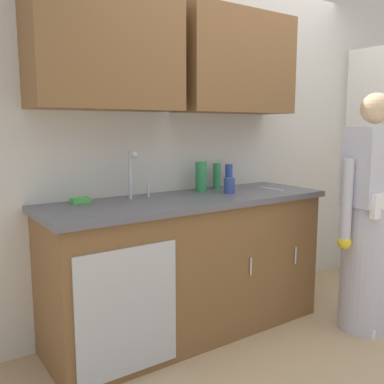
{
  "coord_description": "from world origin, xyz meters",
  "views": [
    {
      "loc": [
        -2.12,
        -1.61,
        1.4
      ],
      "look_at": [
        -0.62,
        0.55,
        1.0
      ],
      "focal_mm": 40.09,
      "sensor_mm": 36.0,
      "label": 1
    }
  ],
  "objects_px": {
    "person_at_sink": "(368,232)",
    "cup_by_sink": "(229,186)",
    "sponge": "(81,200)",
    "knife_on_counter": "(270,189)",
    "bottle_water_short": "(229,176)",
    "bottle_dish_liquid": "(217,176)",
    "sink": "(147,204)",
    "bottle_water_tall": "(201,177)"
  },
  "relations": [
    {
      "from": "person_at_sink",
      "to": "cup_by_sink",
      "type": "xyz_separation_m",
      "value": [
        -0.71,
        0.63,
        0.3
      ]
    },
    {
      "from": "sponge",
      "to": "cup_by_sink",
      "type": "bearing_deg",
      "value": -13.1
    },
    {
      "from": "knife_on_counter",
      "to": "cup_by_sink",
      "type": "bearing_deg",
      "value": -92.29
    },
    {
      "from": "bottle_water_short",
      "to": "cup_by_sink",
      "type": "distance_m",
      "value": 0.29
    },
    {
      "from": "bottle_dish_liquid",
      "to": "knife_on_counter",
      "type": "height_order",
      "value": "bottle_dish_liquid"
    },
    {
      "from": "cup_by_sink",
      "to": "knife_on_counter",
      "type": "relative_size",
      "value": 0.45
    },
    {
      "from": "person_at_sink",
      "to": "knife_on_counter",
      "type": "xyz_separation_m",
      "value": [
        -0.33,
        0.61,
        0.25
      ]
    },
    {
      "from": "person_at_sink",
      "to": "bottle_dish_liquid",
      "type": "distance_m",
      "value": 1.13
    },
    {
      "from": "cup_by_sink",
      "to": "sponge",
      "type": "xyz_separation_m",
      "value": [
        -0.99,
        0.23,
        -0.04
      ]
    },
    {
      "from": "sink",
      "to": "bottle_water_short",
      "type": "relative_size",
      "value": 2.79
    },
    {
      "from": "bottle_water_short",
      "to": "person_at_sink",
      "type": "bearing_deg",
      "value": -58.22
    },
    {
      "from": "bottle_dish_liquid",
      "to": "bottle_water_short",
      "type": "relative_size",
      "value": 1.06
    },
    {
      "from": "knife_on_counter",
      "to": "sink",
      "type": "bearing_deg",
      "value": -92.86
    },
    {
      "from": "bottle_water_tall",
      "to": "sink",
      "type": "bearing_deg",
      "value": -163.68
    },
    {
      "from": "person_at_sink",
      "to": "bottle_water_short",
      "type": "bearing_deg",
      "value": 121.78
    },
    {
      "from": "sink",
      "to": "person_at_sink",
      "type": "distance_m",
      "value": 1.52
    },
    {
      "from": "bottle_water_short",
      "to": "sink",
      "type": "bearing_deg",
      "value": -166.81
    },
    {
      "from": "person_at_sink",
      "to": "bottle_dish_liquid",
      "type": "height_order",
      "value": "person_at_sink"
    },
    {
      "from": "person_at_sink",
      "to": "knife_on_counter",
      "type": "height_order",
      "value": "person_at_sink"
    },
    {
      "from": "bottle_water_tall",
      "to": "cup_by_sink",
      "type": "relative_size",
      "value": 1.98
    },
    {
      "from": "sink",
      "to": "bottle_water_short",
      "type": "bearing_deg",
      "value": 13.19
    },
    {
      "from": "cup_by_sink",
      "to": "sponge",
      "type": "height_order",
      "value": "cup_by_sink"
    },
    {
      "from": "knife_on_counter",
      "to": "sponge",
      "type": "xyz_separation_m",
      "value": [
        -1.37,
        0.24,
        0.01
      ]
    },
    {
      "from": "bottle_dish_liquid",
      "to": "sink",
      "type": "bearing_deg",
      "value": -164.01
    },
    {
      "from": "bottle_dish_liquid",
      "to": "bottle_water_tall",
      "type": "xyz_separation_m",
      "value": [
        -0.18,
        -0.05,
        0.01
      ]
    },
    {
      "from": "sink",
      "to": "sponge",
      "type": "height_order",
      "value": "sink"
    },
    {
      "from": "knife_on_counter",
      "to": "bottle_water_short",
      "type": "bearing_deg",
      "value": -139.92
    },
    {
      "from": "person_at_sink",
      "to": "cup_by_sink",
      "type": "distance_m",
      "value": 0.99
    },
    {
      "from": "sink",
      "to": "knife_on_counter",
      "type": "distance_m",
      "value": 1.02
    },
    {
      "from": "sink",
      "to": "bottle_water_short",
      "type": "xyz_separation_m",
      "value": [
        0.82,
        0.19,
        0.1
      ]
    },
    {
      "from": "person_at_sink",
      "to": "cup_by_sink",
      "type": "bearing_deg",
      "value": 138.48
    },
    {
      "from": "sink",
      "to": "sponge",
      "type": "xyz_separation_m",
      "value": [
        -0.35,
        0.19,
        0.03
      ]
    },
    {
      "from": "bottle_water_short",
      "to": "sponge",
      "type": "height_order",
      "value": "bottle_water_short"
    },
    {
      "from": "bottle_water_tall",
      "to": "knife_on_counter",
      "type": "height_order",
      "value": "bottle_water_tall"
    },
    {
      "from": "sink",
      "to": "cup_by_sink",
      "type": "bearing_deg",
      "value": -3.14
    },
    {
      "from": "sink",
      "to": "bottle_water_tall",
      "type": "distance_m",
      "value": 0.56
    },
    {
      "from": "bottle_water_short",
      "to": "knife_on_counter",
      "type": "bearing_deg",
      "value": -49.86
    },
    {
      "from": "cup_by_sink",
      "to": "knife_on_counter",
      "type": "bearing_deg",
      "value": -2.24
    },
    {
      "from": "cup_by_sink",
      "to": "sponge",
      "type": "bearing_deg",
      "value": 166.9
    },
    {
      "from": "bottle_dish_liquid",
      "to": "cup_by_sink",
      "type": "bearing_deg",
      "value": -107.11
    },
    {
      "from": "sink",
      "to": "bottle_water_short",
      "type": "height_order",
      "value": "sink"
    },
    {
      "from": "person_at_sink",
      "to": "sponge",
      "type": "distance_m",
      "value": 1.92
    }
  ]
}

